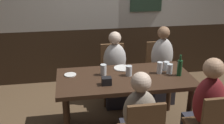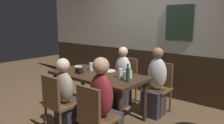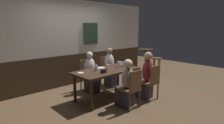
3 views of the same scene
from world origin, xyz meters
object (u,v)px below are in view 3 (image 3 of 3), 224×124
(tumbler_short, at_px, (122,64))
(tumbler_water, at_px, (96,68))
(plate_white_small, at_px, (81,73))
(chair_right_near, at_px, (151,80))
(person_mid_near, at_px, (126,87))
(pint_glass_stout, at_px, (119,65))
(highball_clear, at_px, (120,64))
(chair_right_far, at_px, (107,69))
(chair_mid_near, at_px, (132,87))
(side_bar_table, at_px, (146,62))
(dining_table, at_px, (107,73))
(plate_white_large, at_px, (101,68))
(beer_bottle_green, at_px, (127,62))
(chair_mid_far, at_px, (88,73))
(person_mid_far, at_px, (91,75))
(bar_stool, at_px, (157,62))
(person_right_far, at_px, (110,70))
(condiment_caddy, at_px, (104,71))
(person_right_near, at_px, (146,79))
(beer_glass_tall, at_px, (108,67))

(tumbler_short, xyz_separation_m, tumbler_water, (-0.83, 0.09, 0.00))
(plate_white_small, bearing_deg, chair_right_near, -35.20)
(person_mid_near, relative_size, pint_glass_stout, 7.36)
(highball_clear, distance_m, pint_glass_stout, 0.14)
(chair_right_far, height_order, chair_mid_near, same)
(chair_right_far, height_order, side_bar_table, side_bar_table)
(dining_table, relative_size, plate_white_large, 7.29)
(pint_glass_stout, height_order, beer_bottle_green, beer_bottle_green)
(chair_mid_far, height_order, plate_white_large, chair_mid_far)
(chair_right_near, relative_size, person_mid_far, 0.78)
(highball_clear, height_order, bar_stool, highball_clear)
(tumbler_water, distance_m, pint_glass_stout, 0.71)
(highball_clear, bearing_deg, side_bar_table, 9.56)
(tumbler_water, relative_size, plate_white_small, 0.94)
(chair_mid_near, bearing_deg, side_bar_table, 29.56)
(bar_stool, bearing_deg, chair_mid_far, 166.91)
(person_right_far, distance_m, bar_stool, 1.89)
(dining_table, bearing_deg, person_right_far, 42.16)
(person_mid_far, relative_size, tumbler_water, 8.08)
(person_mid_near, relative_size, plate_white_small, 7.44)
(chair_right_near, height_order, bar_stool, chair_right_near)
(tumbler_water, bearing_deg, chair_right_near, -43.19)
(person_right_far, xyz_separation_m, pint_glass_stout, (-0.28, -0.63, 0.31))
(person_mid_far, bearing_deg, condiment_caddy, -106.82)
(chair_right_near, bearing_deg, tumbler_short, 100.45)
(person_right_far, xyz_separation_m, tumbler_water, (-0.98, -0.56, 0.31))
(chair_right_near, distance_m, condiment_caddy, 1.21)
(highball_clear, height_order, tumbler_water, tumbler_water)
(tumbler_water, relative_size, pint_glass_stout, 0.93)
(tumbler_water, bearing_deg, person_mid_near, -71.64)
(person_right_near, bearing_deg, highball_clear, 101.51)
(person_mid_far, height_order, plate_white_large, person_mid_far)
(pint_glass_stout, bearing_deg, bar_stool, 5.17)
(dining_table, relative_size, person_right_near, 1.39)
(chair_right_far, relative_size, plate_white_large, 3.86)
(chair_right_far, xyz_separation_m, plate_white_small, (-1.39, -0.66, 0.25))
(person_right_near, bearing_deg, chair_right_near, -90.00)
(chair_mid_far, distance_m, chair_mid_near, 1.65)
(chair_mid_near, bearing_deg, chair_right_near, 0.00)
(tumbler_short, bearing_deg, plate_white_small, 173.16)
(person_mid_far, xyz_separation_m, tumbler_water, (-0.25, -0.56, 0.33))
(dining_table, height_order, tumbler_water, tumbler_water)
(person_right_far, relative_size, side_bar_table, 1.12)
(person_right_near, xyz_separation_m, condiment_caddy, (-0.99, 0.48, 0.27))
(highball_clear, bearing_deg, bar_stool, 3.16)
(tumbler_short, height_order, side_bar_table, side_bar_table)
(highball_clear, distance_m, side_bar_table, 1.58)
(tumbler_water, height_order, pint_glass_stout, pint_glass_stout)
(beer_glass_tall, relative_size, beer_bottle_green, 0.48)
(person_mid_far, distance_m, plate_white_small, 0.87)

